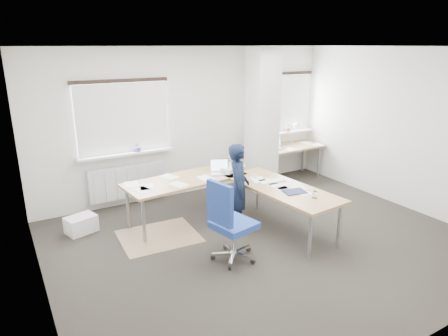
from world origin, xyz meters
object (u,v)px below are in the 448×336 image
desk_side (291,148)px  task_chair (232,239)px  desk_main (234,184)px  person (238,188)px

desk_side → task_chair: (-2.95, -2.37, -0.36)m
desk_main → desk_side: (2.32, 1.41, -0.01)m
person → desk_side: bearing=-27.8°
person → desk_main: bearing=14.3°
desk_main → task_chair: 1.21m
desk_main → person: 0.21m
desk_main → desk_side: 2.72m
desk_main → task_chair: bearing=-128.7°
desk_side → task_chair: 3.81m
desk_side → person: person is taller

